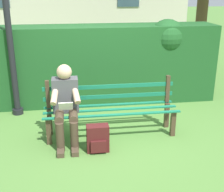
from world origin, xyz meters
name	(u,v)px	position (x,y,z in m)	size (l,w,h in m)	color
ground	(111,135)	(0.00, 0.00, 0.00)	(60.00, 60.00, 0.00)	#517F38
park_bench	(110,108)	(0.00, -0.07, 0.43)	(2.07, 0.48, 0.88)	#4C3828
person_seated	(66,103)	(0.68, 0.10, 0.62)	(0.44, 0.73, 1.17)	#4C4C51
hedge_backdrop	(94,62)	(0.11, -1.58, 0.80)	(4.86, 0.84, 1.63)	#1E5123
backpack	(98,139)	(0.26, 0.47, 0.19)	(0.31, 0.24, 0.40)	#4C1919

